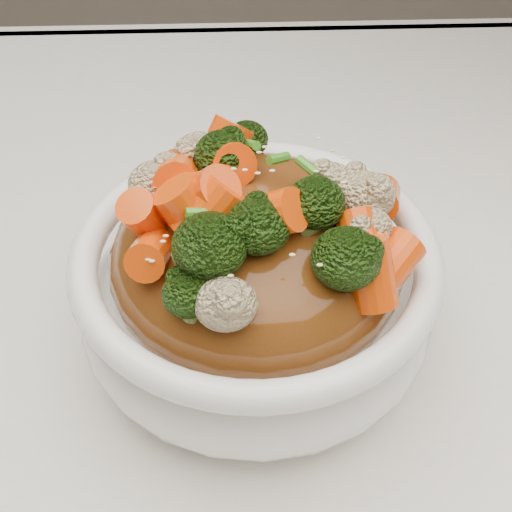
{
  "coord_description": "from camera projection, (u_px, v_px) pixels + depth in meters",
  "views": [
    {
      "loc": [
        0.02,
        -0.28,
        1.08
      ],
      "look_at": [
        0.03,
        -0.01,
        0.82
      ],
      "focal_mm": 50.0,
      "sensor_mm": 36.0,
      "label": 1
    }
  ],
  "objects": [
    {
      "name": "bowl",
      "position": [
        256.0,
        294.0,
        0.4
      ],
      "size": [
        0.22,
        0.22,
        0.08
      ],
      "primitive_type": null,
      "rotation": [
        0.0,
        0.0,
        -0.12
      ],
      "color": "white",
      "rests_on": "tablecloth"
    },
    {
      "name": "carrots",
      "position": [
        256.0,
        175.0,
        0.34
      ],
      "size": [
        0.18,
        0.18,
        0.05
      ],
      "primitive_type": null,
      "rotation": [
        0.0,
        0.0,
        -0.12
      ],
      "color": "#EF4907",
      "rests_on": "sauce_base"
    },
    {
      "name": "tablecloth",
      "position": [
        209.0,
        349.0,
        0.45
      ],
      "size": [
        1.2,
        0.8,
        0.04
      ],
      "primitive_type": "cube",
      "color": "white",
      "rests_on": "dining_table"
    },
    {
      "name": "cauliflower",
      "position": [
        256.0,
        179.0,
        0.35
      ],
      "size": [
        0.18,
        0.18,
        0.03
      ],
      "primitive_type": null,
      "rotation": [
        0.0,
        0.0,
        -0.12
      ],
      "color": "beige",
      "rests_on": "sauce_base"
    },
    {
      "name": "scallions",
      "position": [
        256.0,
        173.0,
        0.34
      ],
      "size": [
        0.13,
        0.13,
        0.02
      ],
      "primitive_type": null,
      "rotation": [
        0.0,
        0.0,
        -0.12
      ],
      "color": "#36821E",
      "rests_on": "sauce_base"
    },
    {
      "name": "broccoli",
      "position": [
        256.0,
        176.0,
        0.35
      ],
      "size": [
        0.18,
        0.18,
        0.04
      ],
      "primitive_type": null,
      "rotation": [
        0.0,
        0.0,
        -0.12
      ],
      "color": "black",
      "rests_on": "sauce_base"
    },
    {
      "name": "sesame_seeds",
      "position": [
        256.0,
        173.0,
        0.34
      ],
      "size": [
        0.16,
        0.16,
        0.01
      ],
      "primitive_type": null,
      "rotation": [
        0.0,
        0.0,
        -0.12
      ],
      "color": "#F5E6AE",
      "rests_on": "sauce_base"
    },
    {
      "name": "sauce_base",
      "position": [
        256.0,
        260.0,
        0.38
      ],
      "size": [
        0.18,
        0.18,
        0.09
      ],
      "primitive_type": "ellipsoid",
      "rotation": [
        0.0,
        0.0,
        -0.12
      ],
      "color": "#5D3010",
      "rests_on": "bowl"
    }
  ]
}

